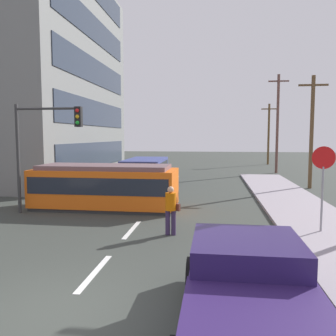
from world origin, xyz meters
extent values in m
plane|color=#363B36|center=(0.00, 10.00, 0.00)|extent=(120.00, 120.00, 0.00)
cube|color=gray|center=(6.80, 6.00, 0.07)|extent=(3.20, 36.00, 0.14)
cube|color=silver|center=(0.00, 2.00, 0.01)|extent=(0.16, 2.40, 0.01)
cube|color=silver|center=(0.00, 6.00, 0.01)|extent=(0.16, 2.40, 0.01)
cube|color=silver|center=(0.00, 15.54, 0.01)|extent=(0.16, 2.40, 0.01)
cube|color=silver|center=(0.00, 21.54, 0.01)|extent=(0.16, 2.40, 0.01)
cube|color=slate|center=(-13.64, 20.54, 8.00)|extent=(14.81, 17.40, 16.00)
cube|color=#2D3847|center=(-6.20, 20.54, 1.92)|extent=(0.06, 14.79, 1.92)
cube|color=#2D3847|center=(-6.20, 20.54, 5.12)|extent=(0.06, 14.79, 1.92)
cube|color=#2D3847|center=(-6.20, 20.54, 8.32)|extent=(0.06, 14.79, 1.92)
cube|color=#2D3847|center=(-6.20, 20.54, 11.52)|extent=(0.06, 14.79, 1.92)
cube|color=orange|center=(-2.09, 9.54, 0.99)|extent=(6.62, 2.60, 1.68)
cube|color=#2D2D2D|center=(-2.09, 9.54, 0.07)|extent=(6.49, 2.47, 0.15)
cube|color=#674E52|center=(-2.09, 9.54, 1.93)|extent=(5.96, 2.21, 0.20)
cube|color=#1E232D|center=(-2.09, 9.54, 1.19)|extent=(6.36, 2.63, 0.74)
cube|color=#384180|center=(-1.78, 17.81, 1.04)|extent=(2.58, 5.55, 1.48)
cube|color=black|center=(-1.74, 15.11, 1.26)|extent=(2.25, 0.15, 0.89)
cube|color=black|center=(-1.78, 17.81, 1.31)|extent=(2.60, 4.72, 0.59)
cylinder|color=black|center=(-1.75, 16.05, 0.45)|extent=(2.56, 0.93, 0.90)
cylinder|color=black|center=(-1.80, 19.58, 0.45)|extent=(2.56, 0.93, 0.90)
cylinder|color=#332445|center=(1.36, 5.54, 0.42)|extent=(0.16, 0.16, 0.85)
cylinder|color=#332445|center=(1.56, 5.54, 0.42)|extent=(0.16, 0.16, 0.85)
cylinder|color=#D56206|center=(1.46, 5.54, 1.15)|extent=(0.36, 0.36, 0.60)
sphere|color=tan|center=(1.46, 5.54, 1.56)|extent=(0.22, 0.22, 0.22)
cube|color=#5B2A20|center=(1.68, 5.59, 0.95)|extent=(0.22, 0.18, 0.24)
cube|color=#2D1B54|center=(3.47, -0.37, 0.68)|extent=(2.02, 5.01, 0.65)
cube|color=#271A4E|center=(3.47, 0.18, 1.27)|extent=(1.91, 1.91, 0.55)
cube|color=#2D1B54|center=(3.47, -1.75, 1.06)|extent=(2.01, 2.26, 0.12)
cylinder|color=black|center=(2.48, 1.13, 0.40)|extent=(0.28, 0.80, 0.80)
cylinder|color=black|center=(4.48, 1.13, 0.40)|extent=(0.28, 0.80, 0.80)
cylinder|color=gray|center=(6.54, 6.18, 1.24)|extent=(0.07, 0.07, 2.20)
cylinder|color=red|center=(6.54, 6.18, 2.64)|extent=(0.76, 0.04, 0.76)
cylinder|color=#333333|center=(-5.50, 8.09, 2.36)|extent=(0.14, 0.14, 4.71)
cylinder|color=#333333|center=(-4.12, 8.09, 4.51)|extent=(2.77, 0.10, 0.10)
cube|color=black|center=(-2.73, 8.09, 4.16)|extent=(0.28, 0.24, 0.84)
sphere|color=red|center=(-2.73, 7.96, 4.41)|extent=(0.16, 0.16, 0.16)
sphere|color=gold|center=(-2.73, 7.96, 4.16)|extent=(0.16, 0.16, 0.16)
sphere|color=green|center=(-2.73, 7.96, 3.91)|extent=(0.16, 0.16, 0.16)
cylinder|color=brown|center=(9.09, 17.26, 3.58)|extent=(0.24, 0.24, 7.16)
cube|color=brown|center=(9.09, 17.26, 6.56)|extent=(1.80, 0.12, 0.12)
cylinder|color=brown|center=(8.63, 26.72, 4.43)|extent=(0.24, 0.24, 8.86)
cube|color=brown|center=(8.63, 26.72, 8.26)|extent=(1.80, 0.12, 0.12)
cylinder|color=brown|center=(9.37, 36.51, 3.57)|extent=(0.24, 0.24, 7.13)
cube|color=brown|center=(9.37, 36.51, 6.53)|extent=(1.80, 0.12, 0.12)
camera|label=1|loc=(2.86, -6.03, 3.36)|focal=37.33mm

